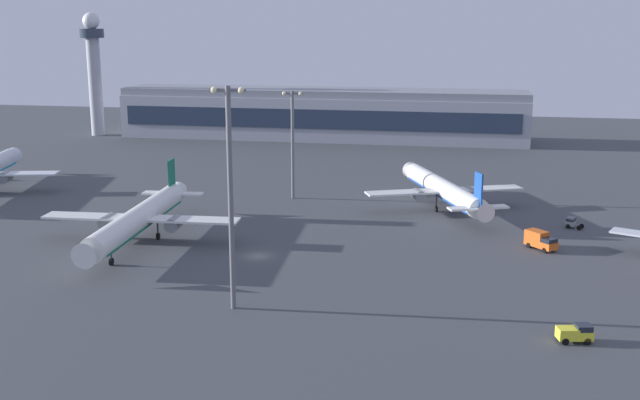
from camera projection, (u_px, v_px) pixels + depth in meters
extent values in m
plane|color=#424449|center=(258.00, 256.00, 126.63)|extent=(416.00, 416.00, 0.00)
cube|color=#9EA3AD|center=(322.00, 117.00, 254.16)|extent=(133.62, 22.00, 14.00)
cube|color=#263347|center=(316.00, 119.00, 243.30)|extent=(128.27, 0.40, 6.16)
cube|color=gray|center=(322.00, 93.00, 252.30)|extent=(133.62, 19.80, 2.40)
cylinder|color=#A8A8B2|center=(95.00, 87.00, 259.11)|extent=(4.40, 4.40, 32.79)
cylinder|color=#2D3847|center=(92.00, 33.00, 255.05)|extent=(8.00, 8.00, 3.00)
sphere|color=silver|center=(91.00, 21.00, 254.14)|extent=(5.60, 5.60, 5.60)
cylinder|color=silver|center=(138.00, 218.00, 132.94)|extent=(6.63, 39.59, 4.16)
cone|color=silver|center=(87.00, 254.00, 112.64)|extent=(4.11, 2.87, 3.95)
cone|color=silver|center=(176.00, 192.00, 153.45)|extent=(3.93, 3.29, 3.74)
cube|color=silver|center=(141.00, 218.00, 134.04)|extent=(35.24, 6.58, 0.38)
cube|color=silver|center=(173.00, 193.00, 151.39)|extent=(12.18, 3.38, 0.38)
cube|color=#146B4C|center=(172.00, 177.00, 150.32)|extent=(0.55, 3.52, 7.12)
cylinder|color=slate|center=(174.00, 223.00, 133.46)|extent=(2.65, 4.08, 2.41)
cylinder|color=slate|center=(108.00, 221.00, 134.97)|extent=(2.65, 4.08, 2.41)
cube|color=#146B4C|center=(139.00, 225.00, 133.20)|extent=(6.02, 36.42, 0.39)
cylinder|color=#333338|center=(111.00, 250.00, 121.20)|extent=(0.31, 0.31, 3.89)
cylinder|color=black|center=(111.00, 262.00, 121.64)|extent=(0.51, 1.23, 1.20)
cylinder|color=#333338|center=(158.00, 226.00, 135.72)|extent=(0.31, 0.31, 3.89)
cylinder|color=black|center=(158.00, 236.00, 136.16)|extent=(0.51, 1.23, 1.20)
cylinder|color=#333338|center=(132.00, 225.00, 136.32)|extent=(0.31, 0.31, 3.89)
cylinder|color=black|center=(132.00, 235.00, 136.76)|extent=(0.51, 1.23, 1.20)
cylinder|color=silver|center=(443.00, 188.00, 158.15)|extent=(18.17, 35.82, 3.93)
cone|color=silver|center=(412.00, 171.00, 177.07)|extent=(4.41, 3.75, 3.74)
cone|color=silver|center=(483.00, 211.00, 139.02)|extent=(4.39, 4.05, 3.54)
cube|color=silver|center=(445.00, 190.00, 157.21)|extent=(32.10, 16.75, 0.36)
cube|color=silver|center=(478.00, 208.00, 140.85)|extent=(11.45, 6.73, 0.36)
cube|color=#19479E|center=(478.00, 191.00, 140.43)|extent=(1.58, 3.17, 6.73)
cylinder|color=slate|center=(418.00, 195.00, 156.22)|extent=(3.55, 4.32, 2.28)
cylinder|color=slate|center=(470.00, 193.00, 158.52)|extent=(3.55, 4.32, 2.28)
cube|color=#19479E|center=(443.00, 194.00, 158.39)|extent=(16.65, 32.93, 0.37)
cylinder|color=#333338|center=(423.00, 185.00, 169.92)|extent=(0.29, 0.29, 3.67)
cylinder|color=black|center=(423.00, 193.00, 170.33)|extent=(0.83, 1.21, 1.14)
cylinder|color=#333338|center=(436.00, 200.00, 155.64)|extent=(0.29, 0.29, 3.67)
cylinder|color=black|center=(436.00, 209.00, 156.05)|extent=(0.83, 1.21, 1.14)
cylinder|color=#333338|center=(457.00, 199.00, 156.56)|extent=(0.29, 0.29, 3.67)
cylinder|color=black|center=(457.00, 208.00, 156.98)|extent=(0.83, 1.21, 1.14)
cone|color=silver|center=(12.00, 156.00, 194.71)|extent=(4.54, 3.53, 4.03)
cylinder|color=slate|center=(5.00, 177.00, 173.22)|extent=(3.31, 4.48, 2.46)
cylinder|color=#333338|center=(1.00, 170.00, 186.81)|extent=(0.31, 0.31, 3.97)
cylinder|color=black|center=(2.00, 178.00, 187.26)|extent=(0.72, 1.30, 1.23)
cube|color=gray|center=(571.00, 223.00, 143.78)|extent=(2.21, 2.31, 0.90)
cube|color=#1E232D|center=(571.00, 219.00, 143.60)|extent=(1.98, 2.10, 0.70)
cylinder|color=black|center=(568.00, 226.00, 143.42)|extent=(0.94, 0.65, 0.90)
cylinder|color=black|center=(571.00, 225.00, 144.60)|extent=(0.94, 0.65, 0.90)
cylinder|color=black|center=(579.00, 228.00, 142.25)|extent=(0.94, 0.65, 0.90)
cylinder|color=black|center=(582.00, 226.00, 143.43)|extent=(0.94, 0.65, 0.90)
cube|color=yellow|center=(583.00, 334.00, 92.32)|extent=(2.49, 2.42, 1.10)
cube|color=#1E232D|center=(583.00, 327.00, 92.12)|extent=(2.21, 2.21, 0.70)
cube|color=yellow|center=(567.00, 333.00, 92.22)|extent=(2.77, 2.41, 1.40)
cylinder|color=black|center=(582.00, 336.00, 93.28)|extent=(0.94, 0.49, 0.90)
cylinder|color=black|center=(587.00, 341.00, 91.63)|extent=(0.94, 0.49, 0.90)
cylinder|color=black|center=(560.00, 336.00, 93.19)|extent=(0.94, 0.49, 0.90)
cylinder|color=black|center=(565.00, 342.00, 91.54)|extent=(0.94, 0.49, 0.90)
cube|color=#D85919|center=(547.00, 245.00, 128.99)|extent=(3.63, 3.65, 1.20)
cube|color=#1E232D|center=(548.00, 240.00, 128.78)|extent=(3.27, 3.28, 0.70)
cube|color=#D85919|center=(536.00, 238.00, 130.87)|extent=(4.14, 4.20, 2.60)
cylinder|color=black|center=(553.00, 248.00, 129.36)|extent=(0.84, 0.86, 0.90)
cylinder|color=black|center=(545.00, 250.00, 128.27)|extent=(0.84, 0.86, 0.90)
cylinder|color=black|center=(537.00, 243.00, 132.26)|extent=(0.84, 0.86, 0.90)
cylinder|color=black|center=(529.00, 245.00, 131.16)|extent=(0.84, 0.86, 0.90)
cylinder|color=slate|center=(231.00, 201.00, 100.10)|extent=(0.70, 0.70, 29.99)
cube|color=slate|center=(228.00, 90.00, 96.83)|extent=(4.80, 0.40, 0.40)
sphere|color=#F9EAB2|center=(214.00, 90.00, 97.17)|extent=(0.90, 0.90, 0.90)
sphere|color=#F9EAB2|center=(241.00, 91.00, 96.50)|extent=(0.90, 0.90, 0.90)
cylinder|color=slate|center=(293.00, 145.00, 165.66)|extent=(0.70, 0.70, 23.57)
cube|color=slate|center=(292.00, 94.00, 163.12)|extent=(4.80, 0.40, 0.40)
sphere|color=#F9EAB2|center=(284.00, 93.00, 163.46)|extent=(0.90, 0.90, 0.90)
sphere|color=#F9EAB2|center=(300.00, 94.00, 162.79)|extent=(0.90, 0.90, 0.90)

